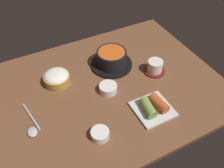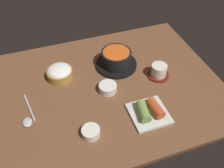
# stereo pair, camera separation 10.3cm
# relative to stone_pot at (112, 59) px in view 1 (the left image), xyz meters

# --- Properties ---
(dining_table) EXTENTS (1.00, 0.76, 0.02)m
(dining_table) POSITION_rel_stone_pot_xyz_m (-0.09, -0.12, -0.05)
(dining_table) COLOR brown
(dining_table) RESTS_ON ground
(stone_pot) EXTENTS (0.19, 0.19, 0.08)m
(stone_pot) POSITION_rel_stone_pot_xyz_m (0.00, 0.00, 0.00)
(stone_pot) COLOR black
(stone_pot) RESTS_ON dining_table
(rice_bowl) EXTENTS (0.11, 0.11, 0.06)m
(rice_bowl) POSITION_rel_stone_pot_xyz_m (-0.27, 0.00, -0.01)
(rice_bowl) COLOR #B78C38
(rice_bowl) RESTS_ON dining_table
(tea_cup_with_saucer) EXTENTS (0.10, 0.10, 0.06)m
(tea_cup_with_saucer) POSITION_rel_stone_pot_xyz_m (0.16, -0.13, -0.01)
(tea_cup_with_saucer) COLOR maroon
(tea_cup_with_saucer) RESTS_ON dining_table
(banchan_cup_center) EXTENTS (0.08, 0.08, 0.03)m
(banchan_cup_center) POSITION_rel_stone_pot_xyz_m (-0.09, -0.14, -0.02)
(banchan_cup_center) COLOR white
(banchan_cup_center) RESTS_ON dining_table
(kimchi_plate) EXTENTS (0.15, 0.15, 0.05)m
(kimchi_plate) POSITION_rel_stone_pot_xyz_m (0.02, -0.32, -0.02)
(kimchi_plate) COLOR silver
(kimchi_plate) RESTS_ON dining_table
(side_bowl_near) EXTENTS (0.07, 0.07, 0.03)m
(side_bowl_near) POSITION_rel_stone_pot_xyz_m (-0.22, -0.33, -0.02)
(side_bowl_near) COLOR white
(side_bowl_near) RESTS_ON dining_table
(spoon) EXTENTS (0.05, 0.17, 0.01)m
(spoon) POSITION_rel_stone_pot_xyz_m (-0.43, -0.18, -0.03)
(spoon) COLOR #B7B7BC
(spoon) RESTS_ON dining_table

